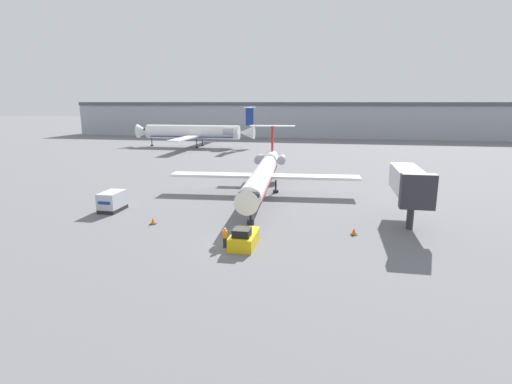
# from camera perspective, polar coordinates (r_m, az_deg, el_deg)

# --- Properties ---
(ground_plane) EXTENTS (600.00, 600.00, 0.00)m
(ground_plane) POSITION_cam_1_polar(r_m,az_deg,el_deg) (36.26, -2.68, -7.90)
(ground_plane) COLOR slate
(terminal_building) EXTENTS (180.00, 16.80, 12.73)m
(terminal_building) POSITION_cam_1_polar(r_m,az_deg,el_deg) (153.35, 7.75, 10.23)
(terminal_building) COLOR #9EA3AD
(terminal_building) RESTS_ON ground
(airplane_main) EXTENTS (26.82, 34.23, 8.78)m
(airplane_main) POSITION_cam_1_polar(r_m,az_deg,el_deg) (56.16, 1.13, 2.80)
(airplane_main) COLOR white
(airplane_main) RESTS_ON ground
(pushback_tug) EXTENTS (2.16, 4.31, 1.91)m
(pushback_tug) POSITION_cam_1_polar(r_m,az_deg,el_deg) (36.38, -1.72, -6.63)
(pushback_tug) COLOR yellow
(pushback_tug) RESTS_ON ground
(luggage_cart) EXTENTS (2.15, 3.56, 2.33)m
(luggage_cart) POSITION_cam_1_polar(r_m,az_deg,el_deg) (50.75, -19.84, -1.26)
(luggage_cart) COLOR #232326
(luggage_cart) RESTS_ON ground
(worker_near_tug) EXTENTS (0.40, 0.26, 1.83)m
(worker_near_tug) POSITION_cam_1_polar(r_m,az_deg,el_deg) (36.05, -4.45, -6.42)
(worker_near_tug) COLOR #232838
(worker_near_tug) RESTS_ON ground
(traffic_cone_left) EXTENTS (0.65, 0.65, 0.69)m
(traffic_cone_left) POSITION_cam_1_polar(r_m,az_deg,el_deg) (44.15, -14.51, -4.06)
(traffic_cone_left) COLOR black
(traffic_cone_left) RESTS_ON ground
(traffic_cone_right) EXTENTS (0.70, 0.70, 0.69)m
(traffic_cone_right) POSITION_cam_1_polar(r_m,az_deg,el_deg) (40.57, 13.81, -5.51)
(traffic_cone_right) COLOR black
(traffic_cone_right) RESTS_ON ground
(airplane_parked_far_left) EXTENTS (35.16, 37.92, 11.41)m
(airplane_parked_far_left) POSITION_cam_1_polar(r_m,az_deg,el_deg) (117.92, -8.65, 8.47)
(airplane_parked_far_left) COLOR white
(airplane_parked_far_left) RESTS_ON ground
(jet_bridge) EXTENTS (3.20, 10.43, 6.19)m
(jet_bridge) POSITION_cam_1_polar(r_m,az_deg,el_deg) (44.89, 21.07, 1.18)
(jet_bridge) COLOR #2D2D33
(jet_bridge) RESTS_ON ground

